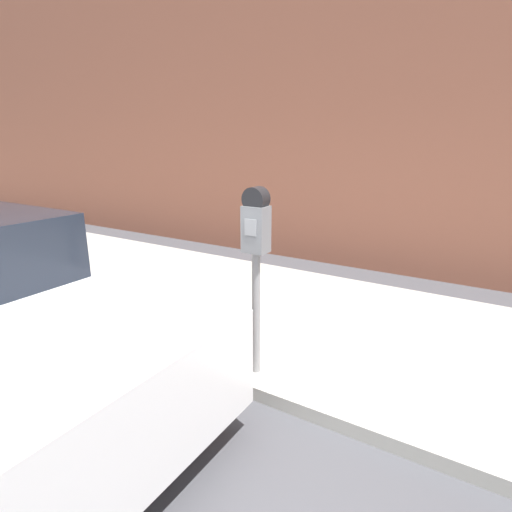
{
  "coord_description": "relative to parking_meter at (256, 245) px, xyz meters",
  "views": [
    {
      "loc": [
        1.79,
        -1.42,
        1.89
      ],
      "look_at": [
        0.3,
        1.01,
        1.08
      ],
      "focal_mm": 28.0,
      "sensor_mm": 36.0,
      "label": 1
    }
  ],
  "objects": [
    {
      "name": "building_facade",
      "position": [
        -0.3,
        3.62,
        1.91
      ],
      "size": [
        24.0,
        0.3,
        6.15
      ],
      "color": "#935642",
      "rests_on": "ground_plane"
    },
    {
      "name": "ground_plane",
      "position": [
        -0.3,
        -1.01,
        -1.16
      ],
      "size": [
        60.0,
        60.0,
        0.0
      ],
      "primitive_type": "plane",
      "color": "#47474C"
    },
    {
      "name": "sidewalk",
      "position": [
        -0.3,
        1.19,
        -1.11
      ],
      "size": [
        24.0,
        2.8,
        0.11
      ],
      "color": "#ADAAA3",
      "rests_on": "ground_plane"
    },
    {
      "name": "parking_meter",
      "position": [
        0.0,
        0.0,
        0.0
      ],
      "size": [
        0.18,
        0.15,
        1.48
      ],
      "color": "gray",
      "rests_on": "sidewalk"
    }
  ]
}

